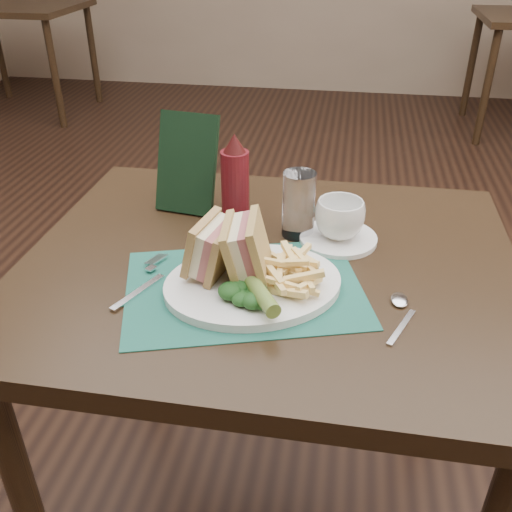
{
  "coord_description": "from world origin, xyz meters",
  "views": [
    {
      "loc": [
        0.12,
        -1.38,
        1.3
      ],
      "look_at": [
        -0.01,
        -0.57,
        0.8
      ],
      "focal_mm": 40.0,
      "sensor_mm": 36.0,
      "label": 1
    }
  ],
  "objects": [
    {
      "name": "fries_pile",
      "position": [
        0.05,
        -0.59,
        0.79
      ],
      "size": [
        0.18,
        0.2,
        0.05
      ],
      "primitive_type": null,
      "color": "#FFD97F",
      "rests_on": "plate"
    },
    {
      "name": "table_bg_left",
      "position": [
        -2.25,
        2.56,
        0.38
      ],
      "size": [
        0.9,
        0.75,
        0.75
      ],
      "primitive_type": null,
      "color": "black",
      "rests_on": "ground"
    },
    {
      "name": "sandwich_half_a",
      "position": [
        -0.1,
        -0.58,
        0.82
      ],
      "size": [
        0.1,
        0.11,
        0.1
      ],
      "primitive_type": null,
      "rotation": [
        0.0,
        0.24,
        -0.2
      ],
      "color": "tan",
      "rests_on": "plate"
    },
    {
      "name": "plate",
      "position": [
        -0.01,
        -0.6,
        0.76
      ],
      "size": [
        0.37,
        0.34,
        0.01
      ],
      "primitive_type": null,
      "rotation": [
        0.0,
        0.0,
        0.41
      ],
      "color": "white",
      "rests_on": "placemat"
    },
    {
      "name": "table_main",
      "position": [
        0.0,
        -0.5,
        0.38
      ],
      "size": [
        0.9,
        0.75,
        0.75
      ],
      "primitive_type": null,
      "color": "black",
      "rests_on": "ground"
    },
    {
      "name": "drinking_glass",
      "position": [
        0.04,
        -0.4,
        0.81
      ],
      "size": [
        0.07,
        0.07,
        0.13
      ],
      "primitive_type": "cylinder",
      "rotation": [
        0.0,
        0.0,
        -0.17
      ],
      "color": "white",
      "rests_on": "table_main"
    },
    {
      "name": "kale_garnish",
      "position": [
        -0.01,
        -0.66,
        0.78
      ],
      "size": [
        0.11,
        0.08,
        0.03
      ],
      "primitive_type": null,
      "color": "#153A15",
      "rests_on": "plate"
    },
    {
      "name": "wall_back",
      "position": [
        0.0,
        3.5,
        0.0
      ],
      "size": [
        6.0,
        0.0,
        6.0
      ],
      "primitive_type": "plane",
      "rotation": [
        1.57,
        0.0,
        0.0
      ],
      "color": "gray",
      "rests_on": "ground"
    },
    {
      "name": "fork",
      "position": [
        -0.2,
        -0.62,
        0.76
      ],
      "size": [
        0.1,
        0.17,
        0.01
      ],
      "primitive_type": null,
      "rotation": [
        0.0,
        0.0,
        -0.41
      ],
      "color": "silver",
      "rests_on": "placemat"
    },
    {
      "name": "check_presenter",
      "position": [
        -0.2,
        -0.32,
        0.85
      ],
      "size": [
        0.14,
        0.09,
        0.2
      ],
      "primitive_type": "cube",
      "rotation": [
        -0.31,
        0.0,
        -0.14
      ],
      "color": "black",
      "rests_on": "table_main"
    },
    {
      "name": "spoon",
      "position": [
        0.23,
        -0.64,
        0.76
      ],
      "size": [
        0.09,
        0.15,
        0.01
      ],
      "primitive_type": null,
      "rotation": [
        0.0,
        0.0,
        -0.41
      ],
      "color": "silver",
      "rests_on": "table_main"
    },
    {
      "name": "coffee_cup",
      "position": [
        0.12,
        -0.41,
        0.8
      ],
      "size": [
        0.13,
        0.13,
        0.07
      ],
      "primitive_type": "imported",
      "rotation": [
        0.0,
        0.0,
        0.43
      ],
      "color": "white",
      "rests_on": "saucer"
    },
    {
      "name": "saucer",
      "position": [
        0.12,
        -0.41,
        0.76
      ],
      "size": [
        0.15,
        0.15,
        0.01
      ],
      "primitive_type": "cylinder",
      "rotation": [
        0.0,
        0.0,
        0.03
      ],
      "color": "white",
      "rests_on": "table_main"
    },
    {
      "name": "floor",
      "position": [
        0.0,
        0.0,
        0.0
      ],
      "size": [
        7.0,
        7.0,
        0.0
      ],
      "primitive_type": "plane",
      "color": "black",
      "rests_on": "ground"
    },
    {
      "name": "placemat",
      "position": [
        -0.03,
        -0.6,
        0.75
      ],
      "size": [
        0.46,
        0.39,
        0.0
      ],
      "primitive_type": "cube",
      "rotation": [
        0.0,
        0.0,
        0.3
      ],
      "color": "#1B5849",
      "rests_on": "table_main"
    },
    {
      "name": "sandwich_half_b",
      "position": [
        -0.05,
        -0.59,
        0.82
      ],
      "size": [
        0.09,
        0.12,
        0.11
      ],
      "primitive_type": null,
      "rotation": [
        0.0,
        -0.24,
        0.09
      ],
      "color": "tan",
      "rests_on": "plate"
    },
    {
      "name": "ketchup_bottle",
      "position": [
        -0.09,
        -0.36,
        0.84
      ],
      "size": [
        0.07,
        0.07,
        0.19
      ],
      "primitive_type": null,
      "rotation": [
        0.0,
        0.0,
        0.3
      ],
      "color": "#540E14",
      "rests_on": "table_main"
    },
    {
      "name": "pickle_spear",
      "position": [
        0.01,
        -0.66,
        0.79
      ],
      "size": [
        0.08,
        0.12,
        0.03
      ],
      "primitive_type": "cylinder",
      "rotation": [
        1.54,
        0.0,
        0.53
      ],
      "color": "#58762D",
      "rests_on": "plate"
    }
  ]
}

